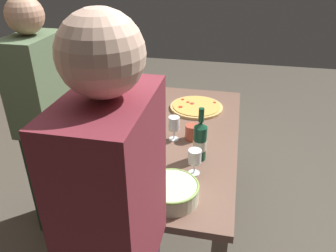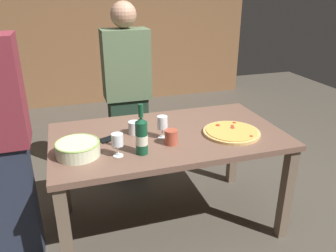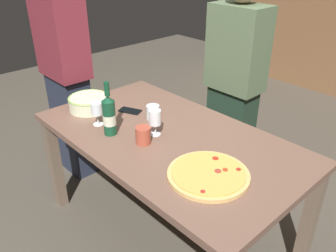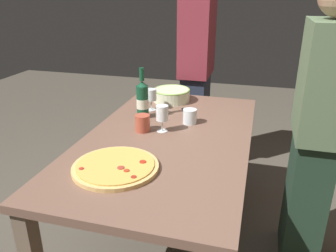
{
  "view_description": "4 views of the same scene",
  "coord_description": "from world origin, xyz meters",
  "views": [
    {
      "loc": [
        -1.85,
        -0.38,
        1.83
      ],
      "look_at": [
        0.0,
        0.0,
        0.81
      ],
      "focal_mm": 35.75,
      "sensor_mm": 36.0,
      "label": 1
    },
    {
      "loc": [
        -0.64,
        -2.05,
        1.7
      ],
      "look_at": [
        0.0,
        0.0,
        0.81
      ],
      "focal_mm": 35.97,
      "sensor_mm": 36.0,
      "label": 2
    },
    {
      "loc": [
        1.28,
        -1.18,
        1.74
      ],
      "look_at": [
        0.0,
        0.0,
        0.81
      ],
      "focal_mm": 36.89,
      "sensor_mm": 36.0,
      "label": 3
    },
    {
      "loc": [
        1.66,
        0.46,
        1.52
      ],
      "look_at": [
        0.0,
        0.0,
        0.81
      ],
      "focal_mm": 36.02,
      "sensor_mm": 36.0,
      "label": 4
    }
  ],
  "objects": [
    {
      "name": "ground_plane",
      "position": [
        0.0,
        0.0,
        0.0
      ],
      "size": [
        8.0,
        8.0,
        0.0
      ],
      "primitive_type": "plane",
      "color": "#4C453B"
    },
    {
      "name": "dining_table",
      "position": [
        0.0,
        0.0,
        0.66
      ],
      "size": [
        1.6,
        0.9,
        0.75
      ],
      "color": "brown",
      "rests_on": "ground"
    },
    {
      "name": "brick_wall_back",
      "position": [
        0.0,
        3.2,
        1.45
      ],
      "size": [
        4.49,
        0.16,
        2.91
      ],
      "primitive_type": "cube",
      "color": "brown",
      "rests_on": "ground"
    },
    {
      "name": "pizza",
      "position": [
        0.42,
        -0.13,
        0.76
      ],
      "size": [
        0.4,
        0.4,
        0.03
      ],
      "color": "#DBAF67",
      "rests_on": "dining_table"
    },
    {
      "name": "serving_bowl",
      "position": [
        -0.62,
        -0.14,
        0.8
      ],
      "size": [
        0.27,
        0.27,
        0.09
      ],
      "color": "beige",
      "rests_on": "dining_table"
    },
    {
      "name": "wine_bottle",
      "position": [
        -0.24,
        -0.23,
        0.87
      ],
      "size": [
        0.08,
        0.08,
        0.32
      ],
      "color": "#14472C",
      "rests_on": "dining_table"
    },
    {
      "name": "wine_glass_near_pizza",
      "position": [
        -0.39,
        -0.22,
        0.85
      ],
      "size": [
        0.07,
        0.07,
        0.15
      ],
      "color": "white",
      "rests_on": "dining_table"
    },
    {
      "name": "wine_glass_by_bottle",
      "position": [
        -0.06,
        -0.05,
        0.86
      ],
      "size": [
        0.07,
        0.07,
        0.16
      ],
      "color": "white",
      "rests_on": "dining_table"
    },
    {
      "name": "cup_amber",
      "position": [
        -0.03,
        -0.16,
        0.8
      ],
      "size": [
        0.09,
        0.09,
        0.1
      ],
      "primitive_type": "cylinder",
      "color": "#B04B35",
      "rests_on": "dining_table"
    },
    {
      "name": "cup_ceramic",
      "position": [
        -0.22,
        0.08,
        0.79
      ],
      "size": [
        0.08,
        0.08,
        0.09
      ],
      "primitive_type": "cylinder",
      "color": "white",
      "rests_on": "dining_table"
    },
    {
      "name": "cell_phone",
      "position": [
        -0.4,
        0.03,
        0.76
      ],
      "size": [
        0.16,
        0.12,
        0.01
      ],
      "primitive_type": "cube",
      "rotation": [
        0.0,
        0.0,
        5.13
      ],
      "color": "black",
      "rests_on": "dining_table"
    },
    {
      "name": "person_host",
      "position": [
        -0.13,
        0.78,
        0.81
      ],
      "size": [
        0.39,
        0.24,
        1.6
      ],
      "rotation": [
        0.0,
        0.0,
        -1.4
      ],
      "color": "#203526",
      "rests_on": "ground"
    }
  ]
}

